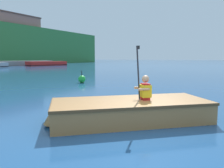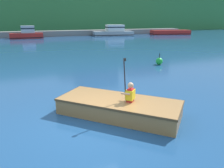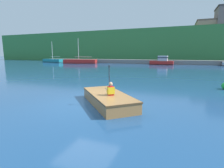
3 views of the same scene
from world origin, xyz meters
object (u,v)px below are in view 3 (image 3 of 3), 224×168
moored_boat_dock_center_far (162,62)px  moored_boat_dock_west_inner (80,62)px  moored_boat_dock_center_near (54,61)px  person_paddler (111,89)px  rowboat_foreground (107,98)px

moored_boat_dock_center_far → moored_boat_dock_west_inner: bearing=-173.8°
moored_boat_dock_center_near → person_paddler: bearing=-47.2°
moored_boat_dock_west_inner → person_paddler: moored_boat_dock_west_inner is taller
moored_boat_dock_west_inner → person_paddler: size_ratio=6.28×
moored_boat_dock_center_far → rowboat_foreground: (0.58, -30.35, -0.40)m
moored_boat_dock_center_near → person_paddler: moored_boat_dock_center_near is taller
moored_boat_dock_west_inner → person_paddler: (19.02, -28.67, 0.30)m
moored_boat_dock_west_inner → moored_boat_dock_center_near: size_ratio=1.23×
person_paddler → moored_boat_dock_center_far: bearing=91.6°
moored_boat_dock_west_inner → rowboat_foreground: bearing=-56.5°
person_paddler → rowboat_foreground: bearing=132.2°
moored_boat_dock_west_inner → moored_boat_dock_center_far: size_ratio=1.64×
moored_boat_dock_center_near → person_paddler: (28.20, -30.50, 0.32)m
moored_boat_dock_center_near → moored_boat_dock_center_far: (27.35, 0.15, 0.25)m
moored_boat_dock_center_far → person_paddler: moored_boat_dock_center_far is taller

